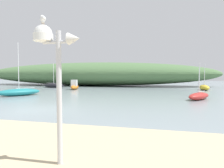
{
  "coord_description": "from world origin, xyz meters",
  "views": [
    {
      "loc": [
        7.37,
        -10.73,
        2.27
      ],
      "look_at": [
        3.32,
        6.71,
        1.36
      ],
      "focal_mm": 30.49,
      "sensor_mm": 36.0,
      "label": 1
    }
  ],
  "objects_px": {
    "sailboat_east_reach": "(54,85)",
    "seagull_on_radar": "(43,19)",
    "sailboat_centre_water": "(19,92)",
    "motorboat_mid_channel": "(75,86)",
    "mast_structure": "(51,52)",
    "sailboat_outer_mooring": "(204,87)",
    "sailboat_off_point": "(199,96)"
  },
  "relations": [
    {
      "from": "sailboat_centre_water",
      "to": "motorboat_mid_channel",
      "type": "relative_size",
      "value": 1.72
    },
    {
      "from": "sailboat_off_point",
      "to": "mast_structure",
      "type": "bearing_deg",
      "value": -112.99
    },
    {
      "from": "motorboat_mid_channel",
      "to": "seagull_on_radar",
      "type": "bearing_deg",
      "value": -67.39
    },
    {
      "from": "mast_structure",
      "to": "sailboat_outer_mooring",
      "type": "relative_size",
      "value": 0.83
    },
    {
      "from": "sailboat_east_reach",
      "to": "sailboat_centre_water",
      "type": "bearing_deg",
      "value": -76.55
    },
    {
      "from": "seagull_on_radar",
      "to": "mast_structure",
      "type": "bearing_deg",
      "value": -3.71
    },
    {
      "from": "mast_structure",
      "to": "sailboat_east_reach",
      "type": "bearing_deg",
      "value": 120.08
    },
    {
      "from": "sailboat_outer_mooring",
      "to": "sailboat_off_point",
      "type": "bearing_deg",
      "value": -104.98
    },
    {
      "from": "sailboat_centre_water",
      "to": "seagull_on_radar",
      "type": "bearing_deg",
      "value": -49.06
    },
    {
      "from": "sailboat_east_reach",
      "to": "seagull_on_radar",
      "type": "bearing_deg",
      "value": -60.26
    },
    {
      "from": "mast_structure",
      "to": "sailboat_off_point",
      "type": "xyz_separation_m",
      "value": [
        6.09,
        14.36,
        -2.45
      ]
    },
    {
      "from": "seagull_on_radar",
      "to": "sailboat_off_point",
      "type": "bearing_deg",
      "value": 66.27
    },
    {
      "from": "sailboat_off_point",
      "to": "motorboat_mid_channel",
      "type": "height_order",
      "value": "sailboat_off_point"
    },
    {
      "from": "seagull_on_radar",
      "to": "sailboat_centre_water",
      "type": "bearing_deg",
      "value": 130.94
    },
    {
      "from": "motorboat_mid_channel",
      "to": "sailboat_off_point",
      "type": "bearing_deg",
      "value": -27.85
    },
    {
      "from": "sailboat_centre_water",
      "to": "sailboat_east_reach",
      "type": "distance_m",
      "value": 12.33
    },
    {
      "from": "mast_structure",
      "to": "seagull_on_radar",
      "type": "xyz_separation_m",
      "value": [
        -0.21,
        0.01,
        0.76
      ]
    },
    {
      "from": "sailboat_centre_water",
      "to": "motorboat_mid_channel",
      "type": "xyz_separation_m",
      "value": [
        2.22,
        9.22,
        0.13
      ]
    },
    {
      "from": "sailboat_outer_mooring",
      "to": "sailboat_east_reach",
      "type": "height_order",
      "value": "sailboat_east_reach"
    },
    {
      "from": "sailboat_centre_water",
      "to": "sailboat_outer_mooring",
      "type": "relative_size",
      "value": 1.46
    },
    {
      "from": "seagull_on_radar",
      "to": "sailboat_east_reach",
      "type": "bearing_deg",
      "value": 119.74
    },
    {
      "from": "seagull_on_radar",
      "to": "motorboat_mid_channel",
      "type": "distance_m",
      "value": 24.74
    },
    {
      "from": "sailboat_off_point",
      "to": "sailboat_centre_water",
      "type": "distance_m",
      "value": 18.0
    },
    {
      "from": "sailboat_east_reach",
      "to": "sailboat_outer_mooring",
      "type": "bearing_deg",
      "value": 0.17
    },
    {
      "from": "mast_structure",
      "to": "seagull_on_radar",
      "type": "relative_size",
      "value": 10.1
    },
    {
      "from": "sailboat_off_point",
      "to": "sailboat_centre_water",
      "type": "xyz_separation_m",
      "value": [
        -17.97,
        -0.9,
        0.06
      ]
    },
    {
      "from": "mast_structure",
      "to": "sailboat_outer_mooring",
      "type": "distance_m",
      "value": 27.2
    },
    {
      "from": "mast_structure",
      "to": "sailboat_centre_water",
      "type": "relative_size",
      "value": 0.57
    },
    {
      "from": "sailboat_centre_water",
      "to": "sailboat_east_reach",
      "type": "height_order",
      "value": "sailboat_centre_water"
    },
    {
      "from": "sailboat_off_point",
      "to": "sailboat_centre_water",
      "type": "relative_size",
      "value": 0.6
    },
    {
      "from": "seagull_on_radar",
      "to": "sailboat_centre_water",
      "type": "height_order",
      "value": "sailboat_centre_water"
    },
    {
      "from": "sailboat_centre_water",
      "to": "sailboat_outer_mooring",
      "type": "height_order",
      "value": "sailboat_centre_water"
    }
  ]
}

